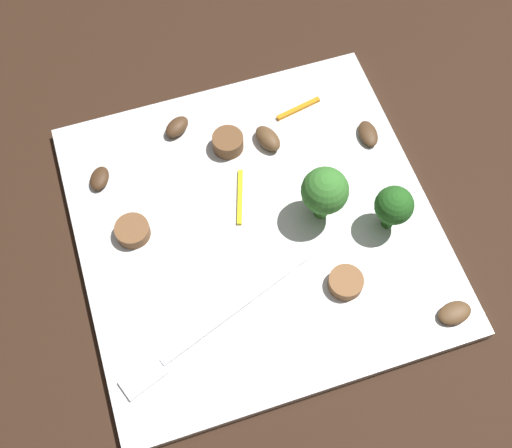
{
  "coord_description": "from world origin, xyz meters",
  "views": [
    {
      "loc": [
        0.08,
        0.24,
        0.51
      ],
      "look_at": [
        0.0,
        0.0,
        0.01
      ],
      "focal_mm": 45.78,
      "sensor_mm": 36.0,
      "label": 1
    }
  ],
  "objects_px": {
    "mushroom_0": "(177,127)",
    "mushroom_1": "(99,178)",
    "pepper_strip_1": "(298,109)",
    "broccoli_floret_1": "(394,206)",
    "broccoli_floret_0": "(325,192)",
    "mushroom_4": "(368,134)",
    "plate": "(256,227)",
    "sausage_slice_0": "(346,282)",
    "pepper_strip_0": "(240,197)",
    "mushroom_3": "(455,313)",
    "fork": "(205,332)",
    "mushroom_2": "(268,139)",
    "sausage_slice_1": "(133,231)",
    "sausage_slice_2": "(224,143)"
  },
  "relations": [
    {
      "from": "broccoli_floret_1",
      "to": "pepper_strip_0",
      "type": "xyz_separation_m",
      "value": [
        0.11,
        -0.06,
        -0.03
      ]
    },
    {
      "from": "broccoli_floret_1",
      "to": "pepper_strip_1",
      "type": "relative_size",
      "value": 1.09
    },
    {
      "from": "broccoli_floret_0",
      "to": "mushroom_3",
      "type": "relative_size",
      "value": 2.11
    },
    {
      "from": "mushroom_1",
      "to": "sausage_slice_2",
      "type": "bearing_deg",
      "value": 179.74
    },
    {
      "from": "sausage_slice_0",
      "to": "pepper_strip_1",
      "type": "height_order",
      "value": "sausage_slice_0"
    },
    {
      "from": "sausage_slice_1",
      "to": "mushroom_3",
      "type": "distance_m",
      "value": 0.27
    },
    {
      "from": "broccoli_floret_0",
      "to": "pepper_strip_1",
      "type": "bearing_deg",
      "value": -99.48
    },
    {
      "from": "pepper_strip_0",
      "to": "pepper_strip_1",
      "type": "distance_m",
      "value": 0.11
    },
    {
      "from": "sausage_slice_2",
      "to": "broccoli_floret_1",
      "type": "bearing_deg",
      "value": 133.56
    },
    {
      "from": "broccoli_floret_0",
      "to": "mushroom_0",
      "type": "xyz_separation_m",
      "value": [
        0.1,
        -0.12,
        -0.03
      ]
    },
    {
      "from": "fork",
      "to": "sausage_slice_0",
      "type": "xyz_separation_m",
      "value": [
        -0.12,
        -0.0,
        0.0
      ]
    },
    {
      "from": "sausage_slice_2",
      "to": "broccoli_floret_0",
      "type": "bearing_deg",
      "value": 123.97
    },
    {
      "from": "sausage_slice_2",
      "to": "pepper_strip_1",
      "type": "bearing_deg",
      "value": -166.08
    },
    {
      "from": "pepper_strip_0",
      "to": "sausage_slice_0",
      "type": "bearing_deg",
      "value": 118.95
    },
    {
      "from": "sausage_slice_0",
      "to": "pepper_strip_1",
      "type": "xyz_separation_m",
      "value": [
        -0.02,
        -0.18,
        -0.0
      ]
    },
    {
      "from": "plate",
      "to": "broccoli_floret_0",
      "type": "height_order",
      "value": "broccoli_floret_0"
    },
    {
      "from": "mushroom_1",
      "to": "pepper_strip_1",
      "type": "bearing_deg",
      "value": -174.39
    },
    {
      "from": "plate",
      "to": "pepper_strip_1",
      "type": "bearing_deg",
      "value": -126.23
    },
    {
      "from": "mushroom_3",
      "to": "mushroom_4",
      "type": "xyz_separation_m",
      "value": [
        0.0,
        -0.18,
        0.0
      ]
    },
    {
      "from": "plate",
      "to": "mushroom_3",
      "type": "height_order",
      "value": "mushroom_3"
    },
    {
      "from": "plate",
      "to": "sausage_slice_2",
      "type": "xyz_separation_m",
      "value": [
        0.0,
        -0.08,
        0.01
      ]
    },
    {
      "from": "plate",
      "to": "sausage_slice_2",
      "type": "relative_size",
      "value": 10.69
    },
    {
      "from": "mushroom_4",
      "to": "pepper_strip_1",
      "type": "height_order",
      "value": "mushroom_4"
    },
    {
      "from": "pepper_strip_0",
      "to": "mushroom_1",
      "type": "bearing_deg",
      "value": -25.67
    },
    {
      "from": "broccoli_floret_1",
      "to": "sausage_slice_2",
      "type": "distance_m",
      "value": 0.16
    },
    {
      "from": "sausage_slice_2",
      "to": "pepper_strip_1",
      "type": "height_order",
      "value": "sausage_slice_2"
    },
    {
      "from": "sausage_slice_0",
      "to": "mushroom_1",
      "type": "relative_size",
      "value": 1.18
    },
    {
      "from": "broccoli_floret_0",
      "to": "mushroom_0",
      "type": "height_order",
      "value": "broccoli_floret_0"
    },
    {
      "from": "mushroom_0",
      "to": "mushroom_1",
      "type": "height_order",
      "value": "mushroom_0"
    },
    {
      "from": "broccoli_floret_1",
      "to": "sausage_slice_1",
      "type": "relative_size",
      "value": 1.68
    },
    {
      "from": "fork",
      "to": "sausage_slice_0",
      "type": "bearing_deg",
      "value": 161.27
    },
    {
      "from": "fork",
      "to": "mushroom_4",
      "type": "height_order",
      "value": "mushroom_4"
    },
    {
      "from": "sausage_slice_0",
      "to": "mushroom_1",
      "type": "xyz_separation_m",
      "value": [
        0.17,
        -0.16,
        -0.0
      ]
    },
    {
      "from": "fork",
      "to": "mushroom_3",
      "type": "bearing_deg",
      "value": 145.95
    },
    {
      "from": "sausage_slice_2",
      "to": "mushroom_2",
      "type": "relative_size",
      "value": 0.95
    },
    {
      "from": "plate",
      "to": "pepper_strip_1",
      "type": "distance_m",
      "value": 0.13
    },
    {
      "from": "mushroom_1",
      "to": "pepper_strip_1",
      "type": "xyz_separation_m",
      "value": [
        -0.19,
        -0.02,
        -0.0
      ]
    },
    {
      "from": "broccoli_floret_0",
      "to": "pepper_strip_1",
      "type": "xyz_separation_m",
      "value": [
        -0.02,
        -0.11,
        -0.04
      ]
    },
    {
      "from": "pepper_strip_1",
      "to": "broccoli_floret_1",
      "type": "bearing_deg",
      "value": 103.35
    },
    {
      "from": "sausage_slice_2",
      "to": "pepper_strip_0",
      "type": "relative_size",
      "value": 0.53
    },
    {
      "from": "fork",
      "to": "mushroom_1",
      "type": "xyz_separation_m",
      "value": [
        0.05,
        -0.16,
        0.0
      ]
    },
    {
      "from": "fork",
      "to": "broccoli_floret_1",
      "type": "distance_m",
      "value": 0.18
    },
    {
      "from": "broccoli_floret_1",
      "to": "sausage_slice_2",
      "type": "relative_size",
      "value": 1.76
    },
    {
      "from": "fork",
      "to": "sausage_slice_1",
      "type": "height_order",
      "value": "sausage_slice_1"
    },
    {
      "from": "sausage_slice_0",
      "to": "mushroom_0",
      "type": "xyz_separation_m",
      "value": [
        0.09,
        -0.19,
        0.0
      ]
    },
    {
      "from": "mushroom_1",
      "to": "pepper_strip_0",
      "type": "height_order",
      "value": "mushroom_1"
    },
    {
      "from": "fork",
      "to": "mushroom_2",
      "type": "xyz_separation_m",
      "value": [
        -0.1,
        -0.15,
        0.0
      ]
    },
    {
      "from": "broccoli_floret_0",
      "to": "mushroom_3",
      "type": "distance_m",
      "value": 0.14
    },
    {
      "from": "broccoli_floret_0",
      "to": "broccoli_floret_1",
      "type": "relative_size",
      "value": 1.2
    },
    {
      "from": "mushroom_1",
      "to": "mushroom_4",
      "type": "height_order",
      "value": "same"
    }
  ]
}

